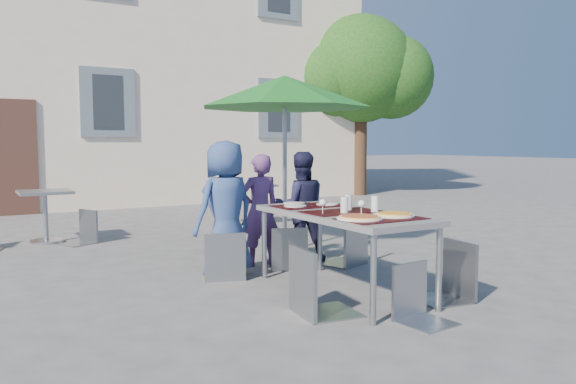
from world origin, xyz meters
TOP-DOWN VIEW (x-y plane):
  - ground at (0.00, 0.00)m, footprint 90.00×90.00m
  - building at (-0.00, 11.50)m, footprint 13.60×8.20m
  - tree at (6.55, 7.54)m, footprint 3.60×3.00m
  - dining_table at (0.28, -0.23)m, footprint 0.80×1.85m
  - pizza_near_left at (0.10, -0.72)m, footprint 0.38×0.38m
  - pizza_near_right at (0.47, -0.72)m, footprint 0.35×0.35m
  - glassware at (0.34, -0.32)m, footprint 0.54×0.40m
  - place_settings at (0.29, 0.39)m, footprint 0.62×0.47m
  - child_0 at (-0.34, 0.94)m, footprint 0.76×0.58m
  - child_1 at (0.19, 1.19)m, footprint 0.48×0.33m
  - child_2 at (0.70, 1.15)m, footprint 0.70×0.54m
  - chair_0 at (-0.42, 0.79)m, footprint 0.53×0.53m
  - chair_1 at (0.37, 0.86)m, footprint 0.51×0.52m
  - chair_2 at (1.05, 0.70)m, footprint 0.59×0.59m
  - chair_3 at (-0.29, -0.66)m, footprint 0.52×0.51m
  - chair_4 at (0.99, -0.88)m, footprint 0.49×0.48m
  - chair_5 at (0.32, -1.19)m, footprint 0.40×0.40m
  - patio_umbrella at (0.84, 1.75)m, footprint 2.15×2.15m
  - cafe_table_0 at (-1.68, 3.97)m, footprint 0.68×0.68m
  - bg_chair_r_0 at (-1.26, 3.67)m, footprint 0.51×0.51m
  - cafe_table_1 at (1.56, 4.06)m, footprint 0.64×0.64m
  - bg_chair_l_1 at (1.31, 4.35)m, footprint 0.53×0.53m
  - bg_chair_r_1 at (2.66, 4.47)m, footprint 0.48×0.48m

SIDE VIEW (x-z plane):
  - ground at x=0.00m, z-range 0.00..0.00m
  - cafe_table_1 at x=1.56m, z-range 0.10..0.79m
  - chair_5 at x=0.32m, z-range 0.07..0.90m
  - cafe_table_0 at x=-1.68m, z-range 0.12..0.85m
  - bg_chair_r_0 at x=-1.26m, z-range 0.07..0.94m
  - chair_1 at x=0.37m, z-range 0.07..0.96m
  - chair_0 at x=-0.42m, z-range 0.08..1.00m
  - bg_chair_l_1 at x=1.31m, z-range 0.08..1.00m
  - bg_chair_r_1 at x=2.66m, z-range 0.08..1.01m
  - chair_4 at x=0.99m, z-range 0.08..1.06m
  - chair_2 at x=1.05m, z-range 0.09..1.12m
  - chair_3 at x=-0.29m, z-range 0.09..1.13m
  - child_1 at x=0.19m, z-range 0.00..1.25m
  - child_2 at x=0.70m, z-range 0.00..1.28m
  - dining_table at x=0.28m, z-range 0.32..1.07m
  - child_0 at x=-0.34m, z-range 0.00..1.40m
  - place_settings at x=0.29m, z-range 0.76..0.77m
  - pizza_near_right at x=0.47m, z-range 0.75..0.78m
  - pizza_near_left at x=0.10m, z-range 0.75..0.78m
  - glassware at x=0.34m, z-range 0.75..0.90m
  - patio_umbrella at x=0.84m, z-range 0.88..3.09m
  - tree at x=6.55m, z-range 0.90..5.60m
  - building at x=0.00m, z-range -0.70..10.40m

